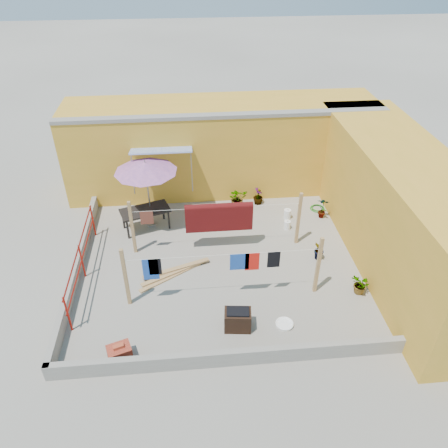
{
  "coord_description": "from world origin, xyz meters",
  "views": [
    {
      "loc": [
        -0.79,
        -9.91,
        8.34
      ],
      "look_at": [
        0.17,
        0.3,
        1.2
      ],
      "focal_mm": 35.0,
      "sensor_mm": 36.0,
      "label": 1
    }
  ],
  "objects_px": {
    "green_hose": "(317,208)",
    "plant_back_a": "(238,198)",
    "patio_umbrella": "(145,167)",
    "outdoor_table": "(145,212)",
    "water_jug_b": "(287,214)",
    "water_jug_a": "(287,225)",
    "brazier": "(238,320)",
    "white_basin": "(285,324)",
    "brick_stack": "(120,353)"
  },
  "relations": [
    {
      "from": "water_jug_a",
      "to": "green_hose",
      "type": "relative_size",
      "value": 0.66
    },
    {
      "from": "green_hose",
      "to": "plant_back_a",
      "type": "distance_m",
      "value": 2.84
    },
    {
      "from": "white_basin",
      "to": "green_hose",
      "type": "bearing_deg",
      "value": 66.35
    },
    {
      "from": "white_basin",
      "to": "plant_back_a",
      "type": "relative_size",
      "value": 0.64
    },
    {
      "from": "outdoor_table",
      "to": "green_hose",
      "type": "height_order",
      "value": "outdoor_table"
    },
    {
      "from": "outdoor_table",
      "to": "green_hose",
      "type": "relative_size",
      "value": 3.35
    },
    {
      "from": "brazier",
      "to": "plant_back_a",
      "type": "height_order",
      "value": "plant_back_a"
    },
    {
      "from": "brazier",
      "to": "water_jug_b",
      "type": "xyz_separation_m",
      "value": [
        2.26,
        4.69,
        -0.12
      ]
    },
    {
      "from": "green_hose",
      "to": "water_jug_a",
      "type": "bearing_deg",
      "value": -141.02
    },
    {
      "from": "white_basin",
      "to": "patio_umbrella",
      "type": "bearing_deg",
      "value": 126.18
    },
    {
      "from": "brick_stack",
      "to": "water_jug_a",
      "type": "bearing_deg",
      "value": 43.98
    },
    {
      "from": "outdoor_table",
      "to": "brick_stack",
      "type": "distance_m",
      "value": 5.25
    },
    {
      "from": "water_jug_b",
      "to": "white_basin",
      "type": "bearing_deg",
      "value": -102.88
    },
    {
      "from": "outdoor_table",
      "to": "water_jug_a",
      "type": "distance_m",
      "value": 4.64
    },
    {
      "from": "white_basin",
      "to": "plant_back_a",
      "type": "xyz_separation_m",
      "value": [
        -0.52,
        5.6,
        0.32
      ]
    },
    {
      "from": "brick_stack",
      "to": "brazier",
      "type": "distance_m",
      "value": 2.89
    },
    {
      "from": "patio_umbrella",
      "to": "plant_back_a",
      "type": "relative_size",
      "value": 3.29
    },
    {
      "from": "white_basin",
      "to": "water_jug_a",
      "type": "xyz_separation_m",
      "value": [
        0.94,
        4.11,
        0.11
      ]
    },
    {
      "from": "brick_stack",
      "to": "green_hose",
      "type": "bearing_deg",
      "value": 42.98
    },
    {
      "from": "patio_umbrella",
      "to": "outdoor_table",
      "type": "distance_m",
      "value": 1.49
    },
    {
      "from": "brick_stack",
      "to": "water_jug_b",
      "type": "xyz_separation_m",
      "value": [
        5.07,
        5.37,
        -0.03
      ]
    },
    {
      "from": "green_hose",
      "to": "plant_back_a",
      "type": "bearing_deg",
      "value": 171.4
    },
    {
      "from": "brick_stack",
      "to": "green_hose",
      "type": "relative_size",
      "value": 1.23
    },
    {
      "from": "patio_umbrella",
      "to": "white_basin",
      "type": "xyz_separation_m",
      "value": [
        3.5,
        -4.78,
        -2.08
      ]
    },
    {
      "from": "white_basin",
      "to": "green_hose",
      "type": "relative_size",
      "value": 0.9
    },
    {
      "from": "white_basin",
      "to": "brick_stack",
      "type": "bearing_deg",
      "value": -170.72
    },
    {
      "from": "outdoor_table",
      "to": "water_jug_a",
      "type": "relative_size",
      "value": 5.07
    },
    {
      "from": "outdoor_table",
      "to": "plant_back_a",
      "type": "relative_size",
      "value": 2.38
    },
    {
      "from": "white_basin",
      "to": "water_jug_b",
      "type": "xyz_separation_m",
      "value": [
        1.08,
        4.72,
        0.13
      ]
    },
    {
      "from": "water_jug_a",
      "to": "green_hose",
      "type": "bearing_deg",
      "value": 38.98
    },
    {
      "from": "water_jug_b",
      "to": "green_hose",
      "type": "relative_size",
      "value": 0.75
    },
    {
      "from": "brick_stack",
      "to": "water_jug_a",
      "type": "distance_m",
      "value": 6.86
    },
    {
      "from": "patio_umbrella",
      "to": "plant_back_a",
      "type": "xyz_separation_m",
      "value": [
        2.98,
        0.82,
        -1.76
      ]
    },
    {
      "from": "brazier",
      "to": "white_basin",
      "type": "bearing_deg",
      "value": -1.45
    },
    {
      "from": "brick_stack",
      "to": "plant_back_a",
      "type": "distance_m",
      "value": 7.16
    },
    {
      "from": "patio_umbrella",
      "to": "water_jug_a",
      "type": "distance_m",
      "value": 4.91
    },
    {
      "from": "white_basin",
      "to": "water_jug_b",
      "type": "relative_size",
      "value": 1.2
    },
    {
      "from": "brazier",
      "to": "patio_umbrella",
      "type": "bearing_deg",
      "value": 115.96
    },
    {
      "from": "outdoor_table",
      "to": "water_jug_a",
      "type": "height_order",
      "value": "outdoor_table"
    },
    {
      "from": "water_jug_b",
      "to": "plant_back_a",
      "type": "distance_m",
      "value": 1.84
    },
    {
      "from": "brazier",
      "to": "green_hose",
      "type": "xyz_separation_m",
      "value": [
        3.45,
        5.15,
        -0.25
      ]
    },
    {
      "from": "green_hose",
      "to": "plant_back_a",
      "type": "relative_size",
      "value": 0.71
    },
    {
      "from": "brazier",
      "to": "brick_stack",
      "type": "bearing_deg",
      "value": -166.34
    },
    {
      "from": "water_jug_a",
      "to": "plant_back_a",
      "type": "bearing_deg",
      "value": 134.32
    },
    {
      "from": "brazier",
      "to": "green_hose",
      "type": "height_order",
      "value": "brazier"
    },
    {
      "from": "white_basin",
      "to": "water_jug_a",
      "type": "height_order",
      "value": "water_jug_a"
    },
    {
      "from": "outdoor_table",
      "to": "plant_back_a",
      "type": "bearing_deg",
      "value": 18.3
    },
    {
      "from": "green_hose",
      "to": "plant_back_a",
      "type": "xyz_separation_m",
      "value": [
        -2.79,
        0.42,
        0.33
      ]
    },
    {
      "from": "water_jug_b",
      "to": "water_jug_a",
      "type": "bearing_deg",
      "value": -102.62
    },
    {
      "from": "brick_stack",
      "to": "white_basin",
      "type": "relative_size",
      "value": 1.37
    }
  ]
}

